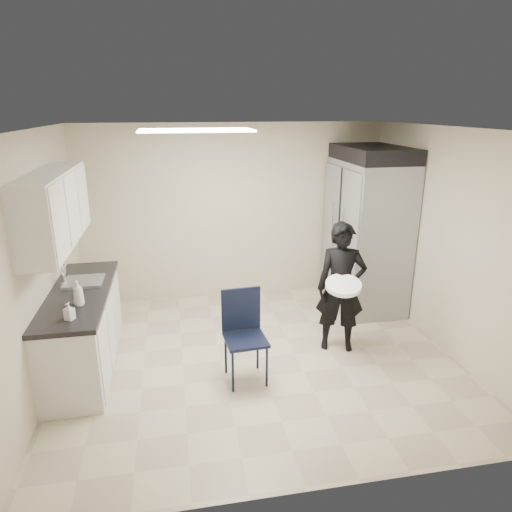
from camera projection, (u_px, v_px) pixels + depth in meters
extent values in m
plane|color=#B3A98C|center=(258.00, 357.00, 5.37)|extent=(4.50, 4.50, 0.00)
plane|color=white|center=(259.00, 129.00, 4.55)|extent=(4.50, 4.50, 0.00)
plane|color=#BDB79C|center=(233.00, 212.00, 6.83)|extent=(4.50, 0.00, 4.50)
plane|color=#BDB79C|center=(38.00, 265.00, 4.57)|extent=(0.00, 4.00, 4.00)
plane|color=#BDB79C|center=(447.00, 242.00, 5.35)|extent=(0.00, 4.00, 4.00)
cube|color=white|center=(196.00, 130.00, 4.83)|extent=(1.20, 0.60, 0.02)
cube|color=silver|center=(83.00, 331.00, 5.08)|extent=(0.60, 1.90, 0.86)
cube|color=black|center=(78.00, 293.00, 4.94)|extent=(0.64, 1.95, 0.05)
cube|color=gray|center=(84.00, 286.00, 5.18)|extent=(0.42, 0.40, 0.14)
cylinder|color=silver|center=(64.00, 275.00, 5.10)|extent=(0.02, 0.02, 0.24)
cube|color=silver|center=(54.00, 209.00, 4.62)|extent=(0.35, 1.80, 0.75)
cube|color=black|center=(72.00, 206.00, 5.75)|extent=(0.22, 0.30, 0.35)
cube|color=yellow|center=(43.00, 269.00, 4.69)|extent=(0.00, 0.12, 0.07)
cube|color=yellow|center=(48.00, 266.00, 4.89)|extent=(0.00, 0.12, 0.07)
cube|color=gray|center=(367.00, 235.00, 6.54)|extent=(0.80, 1.35, 2.10)
cube|color=black|center=(373.00, 154.00, 6.18)|extent=(0.80, 1.35, 0.20)
cube|color=black|center=(246.00, 340.00, 4.79)|extent=(0.46, 0.46, 0.96)
imported|color=black|center=(341.00, 288.00, 5.36)|extent=(0.66, 0.53, 1.56)
cylinder|color=white|center=(343.00, 285.00, 5.08)|extent=(0.50, 0.50, 0.05)
imported|color=white|center=(78.00, 293.00, 4.54)|extent=(0.11, 0.11, 0.26)
imported|color=#A3A6AF|center=(69.00, 311.00, 4.25)|extent=(0.10, 0.10, 0.17)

